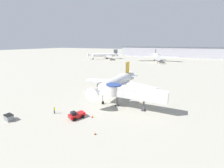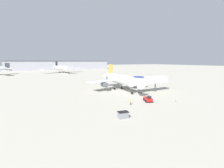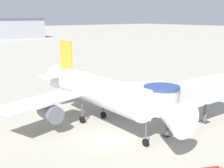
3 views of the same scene
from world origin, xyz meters
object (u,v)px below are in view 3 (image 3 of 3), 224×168
(main_airplane, at_px, (99,92))
(traffic_cone_starboard_wing, at_px, (167,112))
(traffic_cone_near_nose, at_px, (222,167))
(jet_bridge, at_px, (189,94))

(main_airplane, distance_m, traffic_cone_starboard_wing, 11.12)
(traffic_cone_near_nose, distance_m, traffic_cone_starboard_wing, 16.92)
(jet_bridge, height_order, traffic_cone_starboard_wing, jet_bridge)
(main_airplane, xyz_separation_m, traffic_cone_near_nose, (1.27, -17.34, -4.03))
(main_airplane, bearing_deg, traffic_cone_near_nose, -83.21)
(traffic_cone_starboard_wing, bearing_deg, main_airplane, 164.10)
(main_airplane, relative_size, traffic_cone_near_nose, 37.38)
(traffic_cone_starboard_wing, bearing_deg, jet_bridge, -112.72)
(main_airplane, distance_m, jet_bridge, 11.35)
(traffic_cone_near_nose, bearing_deg, traffic_cone_starboard_wing, 58.98)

